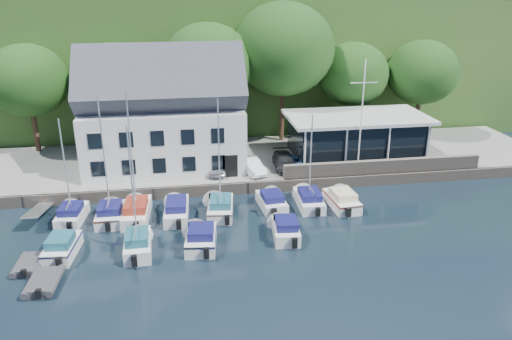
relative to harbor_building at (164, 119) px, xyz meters
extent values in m
plane|color=black|center=(7.00, -16.50, -5.35)|extent=(180.00, 180.00, 0.00)
cube|color=gray|center=(7.00, 1.00, -4.85)|extent=(60.00, 13.00, 1.00)
cube|color=#706559|center=(7.00, -5.50, -4.85)|extent=(60.00, 0.30, 1.00)
cube|color=#23471A|center=(7.00, 45.50, 2.65)|extent=(160.00, 75.00, 16.00)
cube|color=#706559|center=(19.00, -5.10, -3.75)|extent=(18.00, 0.50, 1.20)
imported|color=#ADADB2|center=(4.25, -2.89, -3.73)|extent=(1.71, 3.74, 1.24)
imported|color=white|center=(7.45, -3.20, -3.70)|extent=(2.49, 4.18, 1.30)
imported|color=#2A2A2E|center=(10.59, -2.53, -3.70)|extent=(2.08, 4.59, 1.30)
imported|color=#315C97|center=(11.32, -2.89, -3.76)|extent=(2.27, 3.70, 1.18)
camera|label=1|loc=(1.38, -44.20, 11.60)|focal=35.00mm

